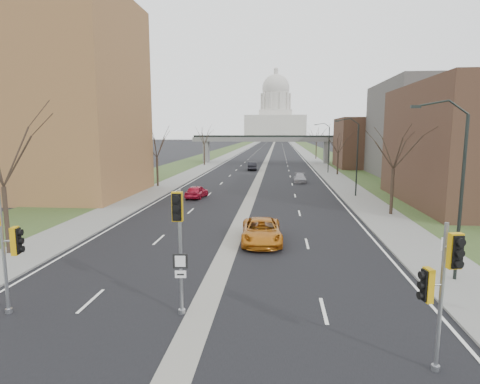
# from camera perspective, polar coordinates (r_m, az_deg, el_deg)

# --- Properties ---
(ground) EXTENTS (700.00, 700.00, 0.00)m
(ground) POSITION_cam_1_polar(r_m,az_deg,el_deg) (15.96, -6.53, -18.78)
(ground) COLOR black
(ground) RESTS_ON ground
(road_surface) EXTENTS (20.00, 600.00, 0.01)m
(road_surface) POSITION_cam_1_polar(r_m,az_deg,el_deg) (164.04, 4.46, 6.02)
(road_surface) COLOR black
(road_surface) RESTS_ON ground
(median_strip) EXTENTS (1.20, 600.00, 0.02)m
(median_strip) POSITION_cam_1_polar(r_m,az_deg,el_deg) (164.04, 4.46, 6.02)
(median_strip) COLOR gray
(median_strip) RESTS_ON ground
(sidewalk_right) EXTENTS (4.00, 600.00, 0.12)m
(sidewalk_right) POSITION_cam_1_polar(r_m,az_deg,el_deg) (164.25, 8.67, 5.98)
(sidewalk_right) COLOR gray
(sidewalk_right) RESTS_ON ground
(sidewalk_left) EXTENTS (4.00, 600.00, 0.12)m
(sidewalk_left) POSITION_cam_1_polar(r_m,az_deg,el_deg) (164.70, 0.26, 6.08)
(sidewalk_left) COLOR gray
(sidewalk_left) RESTS_ON ground
(grass_verge_right) EXTENTS (8.00, 600.00, 0.10)m
(grass_verge_right) POSITION_cam_1_polar(r_m,az_deg,el_deg) (164.68, 10.77, 5.93)
(grass_verge_right) COLOR #2E411E
(grass_verge_right) RESTS_ON ground
(grass_verge_left) EXTENTS (8.00, 600.00, 0.10)m
(grass_verge_left) POSITION_cam_1_polar(r_m,az_deg,el_deg) (165.35, -1.82, 6.08)
(grass_verge_left) COLOR #2E411E
(grass_verge_left) RESTS_ON ground
(apartment_building) EXTENTS (25.00, 16.00, 22.00)m
(apartment_building) POSITION_cam_1_polar(r_m,az_deg,el_deg) (52.73, -28.59, 11.58)
(apartment_building) COLOR #905E39
(apartment_building) RESTS_ON ground
(commercial_block_mid) EXTENTS (18.00, 22.00, 15.00)m
(commercial_block_mid) POSITION_cam_1_polar(r_m,az_deg,el_deg) (70.41, 26.52, 7.85)
(commercial_block_mid) COLOR #514E4A
(commercial_block_mid) RESTS_ON ground
(commercial_block_far) EXTENTS (14.00, 14.00, 10.00)m
(commercial_block_far) POSITION_cam_1_polar(r_m,az_deg,el_deg) (85.99, 18.36, 6.62)
(commercial_block_far) COLOR #492E22
(commercial_block_far) RESTS_ON ground
(pedestrian_bridge) EXTENTS (34.00, 3.00, 6.45)m
(pedestrian_bridge) POSITION_cam_1_polar(r_m,az_deg,el_deg) (93.93, 3.67, 7.08)
(pedestrian_bridge) COLOR slate
(pedestrian_bridge) RESTS_ON ground
(capitol) EXTENTS (48.00, 42.00, 55.75)m
(capitol) POSITION_cam_1_polar(r_m,az_deg,el_deg) (334.05, 5.07, 10.51)
(capitol) COLOR beige
(capitol) RESTS_ON ground
(streetlight_near) EXTENTS (2.61, 0.20, 8.70)m
(streetlight_near) POSITION_cam_1_polar(r_m,az_deg,el_deg) (21.37, 27.48, 6.64)
(streetlight_near) COLOR black
(streetlight_near) RESTS_ON sidewalk_right
(streetlight_mid) EXTENTS (2.61, 0.20, 8.70)m
(streetlight_mid) POSITION_cam_1_polar(r_m,az_deg,el_deg) (46.53, 15.47, 7.84)
(streetlight_mid) COLOR black
(streetlight_mid) RESTS_ON sidewalk_right
(streetlight_far) EXTENTS (2.61, 0.20, 8.70)m
(streetlight_far) POSITION_cam_1_polar(r_m,az_deg,el_deg) (72.28, 11.93, 8.13)
(streetlight_far) COLOR black
(streetlight_far) RESTS_ON sidewalk_right
(tree_left_a) EXTENTS (7.20, 7.20, 9.40)m
(tree_left_a) POSITION_cam_1_polar(r_m,az_deg,el_deg) (27.12, -30.99, 5.93)
(tree_left_a) COLOR #382B21
(tree_left_a) RESTS_ON sidewalk_left
(tree_left_b) EXTENTS (6.75, 6.75, 8.81)m
(tree_left_b) POSITION_cam_1_polar(r_m,az_deg,el_deg) (54.29, -11.80, 7.27)
(tree_left_b) COLOR #382B21
(tree_left_b) RESTS_ON sidewalk_left
(tree_left_c) EXTENTS (7.65, 7.65, 9.99)m
(tree_left_c) POSITION_cam_1_polar(r_m,az_deg,el_deg) (87.33, -5.14, 8.39)
(tree_left_c) COLOR #382B21
(tree_left_c) RESTS_ON sidewalk_left
(tree_right_a) EXTENTS (7.20, 7.20, 9.40)m
(tree_right_a) POSITION_cam_1_polar(r_m,az_deg,el_deg) (37.20, 21.17, 6.97)
(tree_right_a) COLOR #382B21
(tree_right_a) RESTS_ON sidewalk_right
(tree_right_b) EXTENTS (6.30, 6.30, 8.22)m
(tree_right_b) POSITION_cam_1_polar(r_m,az_deg,el_deg) (69.57, 13.83, 7.12)
(tree_right_b) COLOR #382B21
(tree_right_b) RESTS_ON sidewalk_right
(tree_right_c) EXTENTS (7.65, 7.65, 9.99)m
(tree_right_c) POSITION_cam_1_polar(r_m,az_deg,el_deg) (109.30, 10.84, 8.31)
(tree_right_c) COLOR #382B21
(tree_right_c) RESTS_ON sidewalk_right
(signal_pole_left) EXTENTS (0.86, 1.02, 5.08)m
(signal_pole_left) POSITION_cam_1_polar(r_m,az_deg,el_deg) (18.25, -30.51, -5.29)
(signal_pole_left) COLOR gray
(signal_pole_left) RESTS_ON ground
(signal_pole_median) EXTENTS (0.59, 0.84, 5.11)m
(signal_pole_median) POSITION_cam_1_polar(r_m,az_deg,el_deg) (15.69, -8.70, -5.38)
(signal_pole_median) COLOR gray
(signal_pole_median) RESTS_ON ground
(signal_pole_right) EXTENTS (0.98, 0.79, 4.69)m
(signal_pole_right) POSITION_cam_1_polar(r_m,az_deg,el_deg) (13.39, 26.67, -10.86)
(signal_pole_right) COLOR gray
(signal_pole_right) RESTS_ON ground
(speed_limit_sign) EXTENTS (0.49, 0.20, 2.36)m
(speed_limit_sign) POSITION_cam_1_polar(r_m,az_deg,el_deg) (21.09, 27.28, -7.73)
(speed_limit_sign) COLOR black
(speed_limit_sign) RESTS_ON sidewalk_right
(car_left_near) EXTENTS (2.18, 4.36, 1.43)m
(car_left_near) POSITION_cam_1_polar(r_m,az_deg,el_deg) (44.77, -6.17, 0.06)
(car_left_near) COLOR #A8132B
(car_left_near) RESTS_ON ground
(car_left_far) EXTENTS (2.05, 4.90, 1.57)m
(car_left_far) POSITION_cam_1_polar(r_m,az_deg,el_deg) (76.84, 1.72, 3.72)
(car_left_far) COLOR black
(car_left_far) RESTS_ON ground
(car_right_near) EXTENTS (2.92, 5.76, 1.56)m
(car_right_near) POSITION_cam_1_polar(r_m,az_deg,el_deg) (26.76, 3.08, -5.57)
(car_right_near) COLOR #B56413
(car_right_near) RESTS_ON ground
(car_right_mid) EXTENTS (1.85, 4.34, 1.25)m
(car_right_mid) POSITION_cam_1_polar(r_m,az_deg,el_deg) (58.83, 8.52, 1.97)
(car_right_mid) COLOR gray
(car_right_mid) RESTS_ON ground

